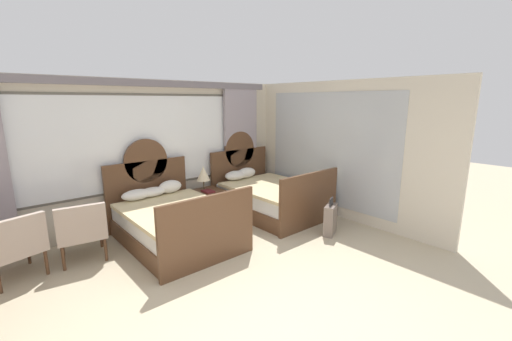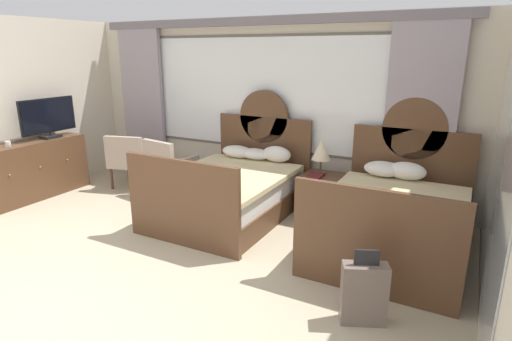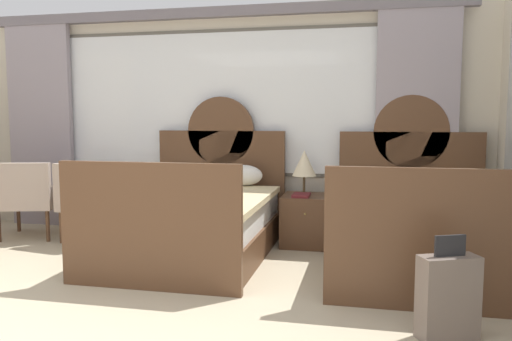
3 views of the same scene
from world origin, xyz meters
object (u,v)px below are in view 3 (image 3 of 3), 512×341
(bed_near_window, at_px, (194,219))
(bed_near_mirror, at_px, (417,230))
(suitcase_on_floor, at_px, (448,297))
(table_lamp_on_nightstand, at_px, (304,164))
(armchair_by_window_centre, at_px, (29,196))
(nightstand_between_beds, at_px, (308,220))
(armchair_by_window_left, at_px, (91,198))
(book_on_nightstand, at_px, (301,195))

(bed_near_window, xyz_separation_m, bed_near_mirror, (2.17, -0.01, -0.00))
(suitcase_on_floor, bearing_deg, table_lamp_on_nightstand, 117.95)
(armchair_by_window_centre, bearing_deg, bed_near_window, -7.48)
(nightstand_between_beds, bearing_deg, bed_near_window, -149.21)
(bed_near_window, bearing_deg, armchair_by_window_left, 168.14)
(nightstand_between_beds, height_order, book_on_nightstand, book_on_nightstand)
(bed_near_window, relative_size, book_on_nightstand, 8.20)
(bed_near_mirror, distance_m, armchair_by_window_centre, 4.29)
(bed_near_mirror, distance_m, suitcase_on_floor, 1.53)
(armchair_by_window_left, bearing_deg, table_lamp_on_nightstand, 10.26)
(bed_near_mirror, xyz_separation_m, armchair_by_window_centre, (-4.28, 0.28, 0.13))
(table_lamp_on_nightstand, bearing_deg, book_on_nightstand, -93.27)
(armchair_by_window_left, bearing_deg, armchair_by_window_centre, 179.86)
(bed_near_window, bearing_deg, bed_near_mirror, -0.14)
(armchair_by_window_centre, bearing_deg, bed_near_mirror, -3.78)
(nightstand_between_beds, relative_size, armchair_by_window_centre, 0.64)
(book_on_nightstand, height_order, suitcase_on_floor, suitcase_on_floor)
(bed_near_mirror, height_order, suitcase_on_floor, bed_near_mirror)
(bed_near_window, relative_size, armchair_by_window_centre, 2.38)
(table_lamp_on_nightstand, distance_m, suitcase_on_floor, 2.60)
(bed_near_window, relative_size, armchair_by_window_left, 2.38)
(armchair_by_window_centre, bearing_deg, table_lamp_on_nightstand, 7.65)
(armchair_by_window_left, bearing_deg, book_on_nightstand, 6.38)
(table_lamp_on_nightstand, bearing_deg, suitcase_on_floor, -62.05)
(bed_near_mirror, relative_size, nightstand_between_beds, 3.71)
(bed_near_mirror, bearing_deg, armchair_by_window_left, 175.38)
(suitcase_on_floor, bearing_deg, bed_near_window, 145.40)
(bed_near_window, relative_size, suitcase_on_floor, 3.19)
(book_on_nightstand, bearing_deg, bed_near_window, -152.31)
(bed_near_window, xyz_separation_m, book_on_nightstand, (1.02, 0.54, 0.20))
(bed_near_window, height_order, nightstand_between_beds, bed_near_window)
(armchair_by_window_centre, distance_m, suitcase_on_floor, 4.70)
(nightstand_between_beds, relative_size, suitcase_on_floor, 0.86)
(bed_near_window, height_order, bed_near_mirror, same)
(nightstand_between_beds, distance_m, armchair_by_window_left, 2.44)
(nightstand_between_beds, relative_size, table_lamp_on_nightstand, 1.17)
(nightstand_between_beds, relative_size, book_on_nightstand, 2.21)
(armchair_by_window_left, relative_size, suitcase_on_floor, 1.34)
(bed_near_window, relative_size, bed_near_mirror, 1.00)
(book_on_nightstand, relative_size, suitcase_on_floor, 0.39)
(bed_near_window, height_order, armchair_by_window_centre, bed_near_window)
(bed_near_mirror, xyz_separation_m, book_on_nightstand, (-1.14, 0.54, 0.20))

